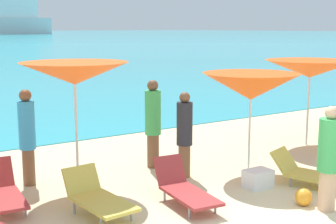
# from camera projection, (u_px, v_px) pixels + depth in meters

# --- Properties ---
(ground_plane) EXTENTS (50.00, 100.00, 0.30)m
(ground_plane) POSITION_uv_depth(u_px,v_px,m) (45.00, 128.00, 15.04)
(ground_plane) COLOR beige
(umbrella_2) EXTENTS (2.13, 2.13, 2.33)m
(umbrella_2) POSITION_uv_depth(u_px,v_px,m) (75.00, 74.00, 8.57)
(umbrella_2) COLOR silver
(umbrella_2) RESTS_ON ground_plane
(umbrella_3) EXTENTS (2.00, 2.00, 2.04)m
(umbrella_3) POSITION_uv_depth(u_px,v_px,m) (251.00, 86.00, 9.64)
(umbrella_3) COLOR silver
(umbrella_3) RESTS_ON ground_plane
(umbrella_4) EXTENTS (2.44, 2.44, 2.13)m
(umbrella_4) POSITION_uv_depth(u_px,v_px,m) (310.00, 69.00, 11.95)
(umbrella_4) COLOR silver
(umbrella_4) RESTS_ON ground_plane
(lounge_chair_0) EXTENTS (0.73, 1.45, 0.67)m
(lounge_chair_0) POSITION_uv_depth(u_px,v_px,m) (97.00, 197.00, 7.62)
(lounge_chair_0) COLOR #D8BF4C
(lounge_chair_0) RESTS_ON ground_plane
(lounge_chair_6) EXTENTS (0.66, 1.52, 0.70)m
(lounge_chair_6) POSITION_uv_depth(u_px,v_px,m) (4.00, 191.00, 7.95)
(lounge_chair_6) COLOR #A53333
(lounge_chair_6) RESTS_ON ground_plane
(lounge_chair_7) EXTENTS (0.72, 1.54, 0.70)m
(lounge_chair_7) POSITION_uv_depth(u_px,v_px,m) (184.00, 188.00, 8.08)
(lounge_chair_7) COLOR #A53333
(lounge_chair_7) RESTS_ON ground_plane
(lounge_chair_8) EXTENTS (1.02, 1.48, 0.62)m
(lounge_chair_8) POSITION_uv_depth(u_px,v_px,m) (307.00, 172.00, 9.07)
(lounge_chair_8) COLOR #D8BF4C
(lounge_chair_8) RESTS_ON ground_plane
(beachgoer_0) EXTENTS (0.34, 0.34, 1.86)m
(beachgoer_0) POSITION_uv_depth(u_px,v_px,m) (153.00, 121.00, 10.13)
(beachgoer_0) COLOR brown
(beachgoer_0) RESTS_ON ground_plane
(beachgoer_2) EXTENTS (0.36, 0.36, 1.71)m
(beachgoer_2) POSITION_uv_depth(u_px,v_px,m) (329.00, 156.00, 7.72)
(beachgoer_2) COLOR #DBAA84
(beachgoer_2) RESTS_ON ground_plane
(beachgoer_3) EXTENTS (0.31, 0.31, 1.70)m
(beachgoer_3) POSITION_uv_depth(u_px,v_px,m) (184.00, 132.00, 9.48)
(beachgoer_3) COLOR brown
(beachgoer_3) RESTS_ON ground_plane
(beachgoer_4) EXTENTS (0.31, 0.31, 1.81)m
(beachgoer_4) POSITION_uv_depth(u_px,v_px,m) (27.00, 134.00, 8.97)
(beachgoer_4) COLOR brown
(beachgoer_4) RESTS_ON ground_plane
(beach_ball) EXTENTS (0.29, 0.29, 0.29)m
(beach_ball) POSITION_uv_depth(u_px,v_px,m) (303.00, 197.00, 8.05)
(beach_ball) COLOR orange
(beach_ball) RESTS_ON ground_plane
(cooler_box) EXTENTS (0.51, 0.37, 0.34)m
(cooler_box) POSITION_uv_depth(u_px,v_px,m) (258.00, 179.00, 8.94)
(cooler_box) COLOR white
(cooler_box) RESTS_ON ground_plane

